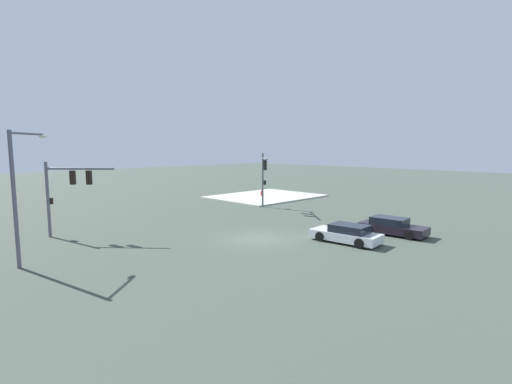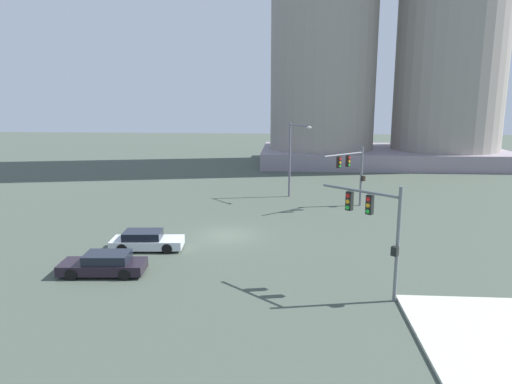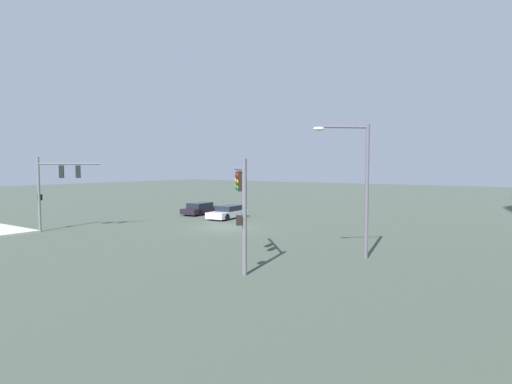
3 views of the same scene
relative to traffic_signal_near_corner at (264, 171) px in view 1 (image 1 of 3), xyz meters
name	(u,v)px [view 1 (image 1 of 3)]	position (x,y,z in m)	size (l,w,h in m)	color
ground_plane	(260,239)	(-8.53, 9.28, -3.78)	(175.40, 175.40, 0.00)	#444E43
sidewalk_corner	(265,196)	(6.13, -6.66, -3.71)	(10.16, 12.59, 0.15)	beige
traffic_signal_near_corner	(264,171)	(0.00, 0.00, 0.00)	(3.40, 3.28, 5.59)	slate
traffic_signal_opposite_side	(65,186)	(1.24, 18.27, -0.25)	(3.91, 3.33, 5.21)	slate
streetlamp_curved_arm	(19,186)	(-3.87, 22.15, 0.42)	(2.10, 2.39, 7.04)	slate
sedan_car_approaching	(347,234)	(-13.20, 5.95, -3.21)	(4.61, 2.18, 1.21)	silver
sedan_car_waiting_far	(392,226)	(-14.24, 1.64, -3.21)	(4.68, 2.14, 1.21)	black
fire_hydrant_on_curb	(262,193)	(6.59, -6.46, -3.30)	(0.33, 0.22, 0.71)	red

